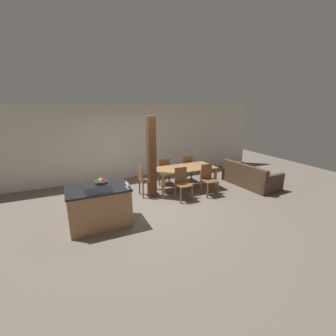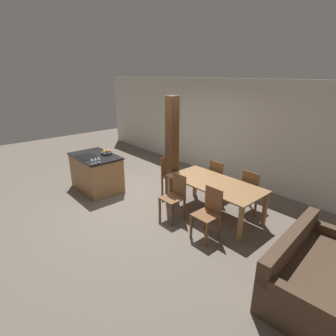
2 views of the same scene
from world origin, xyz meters
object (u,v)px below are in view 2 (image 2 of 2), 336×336
at_px(dining_chair_near_right, 209,212).
at_px(wine_glass_middle, 95,159).
at_px(fruit_bowl, 106,152).
at_px(dining_chair_far_right, 252,190).
at_px(couch, 314,273).
at_px(dining_chair_far_left, 219,178).
at_px(timber_post, 172,150).
at_px(kitchen_island, 96,172).
at_px(dining_chair_near_left, 175,196).
at_px(dining_chair_head_end, 170,175).
at_px(wine_glass_near, 92,160).
at_px(wine_glass_far, 99,158).
at_px(dining_table, 215,186).

bearing_deg(dining_chair_near_right, wine_glass_middle, -163.63).
height_order(fruit_bowl, dining_chair_far_right, fruit_bowl).
bearing_deg(couch, dining_chair_near_right, 88.63).
relative_size(dining_chair_far_left, timber_post, 0.39).
distance_m(kitchen_island, dining_chair_near_left, 2.44).
xyz_separation_m(wine_glass_middle, dining_chair_head_end, (0.87, 1.49, -0.52)).
xyz_separation_m(wine_glass_middle, dining_chair_near_left, (1.79, 0.79, -0.52)).
distance_m(wine_glass_middle, dining_chair_far_left, 2.87).
bearing_deg(kitchen_island, wine_glass_near, -31.30).
height_order(wine_glass_near, wine_glass_far, same).
bearing_deg(wine_glass_middle, dining_chair_far_right, 39.33).
height_order(dining_table, timber_post, timber_post).
distance_m(wine_glass_near, wine_glass_far, 0.17).
bearing_deg(wine_glass_near, dining_chair_head_end, 60.93).
xyz_separation_m(wine_glass_near, dining_chair_head_end, (0.87, 1.57, -0.52)).
relative_size(dining_table, dining_chair_head_end, 2.11).
height_order(wine_glass_middle, dining_table, wine_glass_middle).
bearing_deg(dining_chair_near_left, dining_chair_far_right, 57.80).
xyz_separation_m(kitchen_island, dining_chair_far_right, (3.27, 1.91, 0.04)).
xyz_separation_m(wine_glass_far, dining_chair_head_end, (0.87, 1.40, -0.52)).
distance_m(wine_glass_middle, dining_chair_near_right, 2.83).
xyz_separation_m(wine_glass_middle, dining_chair_far_left, (1.79, 2.19, -0.52)).
xyz_separation_m(kitchen_island, dining_chair_near_right, (3.27, 0.51, 0.04)).
bearing_deg(couch, wine_glass_far, 95.57).
xyz_separation_m(fruit_bowl, dining_chair_near_right, (3.16, 0.24, -0.45)).
height_order(dining_chair_near_right, dining_chair_far_right, same).
xyz_separation_m(dining_chair_near_left, dining_chair_far_left, (0.00, 1.41, 0.00)).
distance_m(wine_glass_middle, dining_table, 2.71).
distance_m(dining_chair_head_end, couch, 3.63).
xyz_separation_m(wine_glass_middle, dining_chair_far_right, (2.67, 2.19, -0.52)).
distance_m(wine_glass_far, dining_chair_head_end, 1.73).
xyz_separation_m(kitchen_island, dining_table, (2.83, 1.21, 0.19)).
xyz_separation_m(dining_table, dining_chair_far_left, (-0.44, 0.70, -0.15)).
height_order(dining_chair_near_right, timber_post, timber_post).
height_order(kitchen_island, dining_chair_far_left, dining_chair_far_left).
bearing_deg(timber_post, dining_chair_head_end, 146.17).
xyz_separation_m(dining_chair_head_end, couch, (3.57, -0.60, -0.22)).
bearing_deg(dining_chair_far_right, dining_chair_near_right, 90.00).
bearing_deg(wine_glass_far, dining_table, 32.17).
distance_m(kitchen_island, couch, 5.08).
bearing_deg(dining_table, dining_chair_near_right, -57.80).
bearing_deg(timber_post, wine_glass_middle, -128.18).
bearing_deg(wine_glass_far, dining_chair_near_left, 21.39).
relative_size(wine_glass_near, dining_chair_head_end, 0.15).
bearing_deg(kitchen_island, dining_chair_near_right, 8.80).
relative_size(dining_chair_head_end, timber_post, 0.39).
xyz_separation_m(dining_chair_near_left, couch, (2.66, 0.10, -0.22)).
bearing_deg(dining_chair_head_end, timber_post, -123.83).
xyz_separation_m(dining_table, timber_post, (-1.16, -0.13, 0.54)).
relative_size(fruit_bowl, dining_chair_near_left, 0.30).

